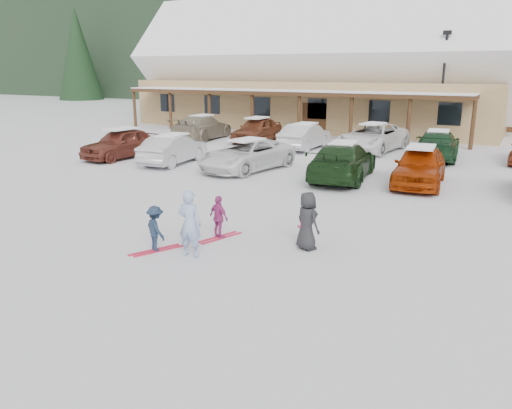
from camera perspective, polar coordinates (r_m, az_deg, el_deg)
The scene contains 22 objects.
ground at distance 12.87m, azimuth -3.32°, elevation -5.16°, with size 160.00×160.00×0.00m, color silver.
day_lodge at distance 41.18m, azimuth 6.81°, elevation 14.35°, with size 29.12×12.50×10.38m.
lamp_post at distance 34.51m, azimuth 20.58°, elevation 13.14°, with size 0.50×0.25×6.79m.
conifer_0 at distance 51.68m, azimuth -10.71°, elevation 16.28°, with size 4.40×4.40×10.20m.
conifer_2 at distance 63.71m, azimuth -6.60°, elevation 17.21°, with size 5.28×5.28×12.24m.
adult_skier at distance 12.23m, azimuth -7.58°, elevation -2.21°, with size 0.61×0.40×1.69m, color #8FA3CF.
toddler_red at distance 13.05m, azimuth 5.64°, elevation -2.74°, with size 0.46×0.36×0.94m, color #B32E4B.
child_navy at distance 12.82m, azimuth -11.40°, elevation -2.74°, with size 0.76×0.44×1.18m, color #19273D.
skis_child_navy at distance 13.00m, azimuth -11.27°, elevation -5.16°, with size 0.20×1.40×0.03m, color #C01B3A.
child_magenta at distance 13.55m, azimuth -4.27°, elevation -1.46°, with size 0.70×0.29×1.20m, color #AC327B.
skis_child_magenta at distance 13.73m, azimuth -4.22°, elevation -3.79°, with size 0.20×1.40×0.03m, color #C01B3A.
bystander_dark at distance 12.72m, azimuth 5.89°, elevation -1.88°, with size 0.74×0.48×1.51m, color #232426.
parked_car_0 at distance 26.96m, azimuth -15.13°, elevation 6.76°, with size 1.80×4.49×1.53m, color maroon.
parked_car_1 at distance 24.79m, azimuth -9.44°, elevation 6.25°, with size 1.50×4.30×1.42m, color #B6B5BA.
parked_car_2 at distance 22.85m, azimuth -1.05°, elevation 5.69°, with size 2.33×5.06×1.41m, color white.
parked_car_3 at distance 21.21m, azimuth 9.90°, elevation 4.91°, with size 2.16×5.31×1.54m, color black.
parked_car_4 at distance 20.85m, azimuth 18.20°, elevation 4.20°, with size 1.82×4.53×1.54m, color #A33106.
parked_car_7 at distance 33.33m, azimuth -6.19°, elevation 8.75°, with size 2.20×5.42×1.57m, color gray.
parked_car_8 at distance 31.95m, azimuth 0.12°, elevation 8.53°, with size 1.82×4.52×1.54m, color brown.
parked_car_9 at distance 29.18m, azimuth 5.60°, elevation 7.76°, with size 1.56×4.47×1.47m, color silver.
parked_car_10 at distance 28.94m, azimuth 13.15°, elevation 7.47°, with size 2.60×5.63×1.57m, color white.
parked_car_11 at distance 27.33m, azimuth 20.01°, elevation 6.41°, with size 2.05×5.04×1.46m, color #163B1F.
Camera 1 is at (6.42, -10.23, 4.47)m, focal length 35.00 mm.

